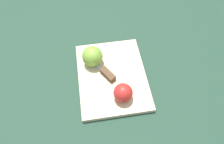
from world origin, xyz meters
name	(u,v)px	position (x,y,z in m)	size (l,w,h in m)	color
ground_plane	(112,78)	(0.00, 0.00, 0.00)	(4.00, 4.00, 0.00)	#1E3828
cutting_board	(112,76)	(0.00, 0.00, 0.01)	(0.35, 0.29, 0.02)	#D1B789
apple_half_left	(123,93)	(-0.10, -0.01, 0.05)	(0.06, 0.06, 0.06)	red
apple_half_right	(92,56)	(0.08, 0.05, 0.06)	(0.08, 0.08, 0.08)	olive
knife	(106,72)	(0.01, 0.02, 0.03)	(0.15, 0.08, 0.02)	silver
apple_slice	(90,58)	(0.10, 0.06, 0.02)	(0.06, 0.06, 0.00)	#EFE5C6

